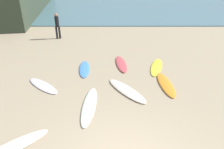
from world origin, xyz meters
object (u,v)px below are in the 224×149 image
Objects in this scene: surfboard_3 at (84,69)px; surfboard_6 at (13,146)px; surfboard_1 at (89,105)px; surfboard_4 at (165,84)px; surfboard_7 at (126,90)px; surfboard_0 at (42,86)px; surfboard_5 at (120,64)px; beachgoer_near at (56,25)px; surfboard_2 at (156,67)px.

surfboard_6 is (-1.43, -5.11, 0.01)m from surfboard_3.
surfboard_4 is (3.19, 1.56, 0.01)m from surfboard_1.
surfboard_0 is at bearing 138.65° from surfboard_7.
surfboard_1 is 2.80m from surfboard_6.
surfboard_0 is 3.61m from surfboard_7.
surfboard_5 is 1.19× the size of beachgoer_near.
surfboard_1 is 1.78m from surfboard_7.
beachgoer_near is (-4.33, 4.54, 0.96)m from surfboard_5.
surfboard_0 is 0.79× the size of surfboard_1.
surfboard_0 is 0.88× the size of surfboard_2.
surfboard_3 is 0.84× the size of surfboard_7.
surfboard_4 is (3.74, -1.57, 0.01)m from surfboard_3.
surfboard_5 is (1.87, 0.60, 0.01)m from surfboard_3.
surfboard_4 reaches higher than surfboard_6.
surfboard_5 reaches higher than surfboard_2.
surfboard_6 reaches higher than surfboard_2.
surfboard_7 is (1.44, 1.05, 0.01)m from surfboard_1.
surfboard_0 is 1.00× the size of surfboard_3.
surfboard_0 and surfboard_3 have the same top height.
surfboard_1 is 8.85m from beachgoer_near.
surfboard_0 is at bearing 142.93° from surfboard_6.
beachgoer_near reaches higher than surfboard_6.
surfboard_2 is at bearing 121.35° from beachgoer_near.
surfboard_3 is at bearing 11.19° from surfboard_5.
surfboard_4 is (5.33, 0.11, 0.01)m from surfboard_0.
surfboard_4 is at bearing 108.82° from surfboard_2.
surfboard_7 is (-1.68, -2.32, 0.01)m from surfboard_2.
surfboard_6 reaches higher than surfboard_0.
beachgoer_near is at bearing 112.35° from surfboard_1.
surfboard_3 is at bearing 20.29° from surfboard_2.
surfboard_6 is at bearing -132.50° from surfboard_1.
surfboard_6 is at bearing -135.52° from surfboard_0.
surfboard_6 is 4.57m from surfboard_7.
surfboard_0 is 4.15m from surfboard_5.
beachgoer_near reaches higher than surfboard_5.
surfboard_0 is 6.94m from beachgoer_near.
beachgoer_near is at bearing 86.72° from surfboard_7.
surfboard_7 is at bearing 127.96° from surfboard_3.
surfboard_7 is (3.42, 3.03, 0.01)m from surfboard_6.
surfboard_7 is at bearing -166.83° from surfboard_4.
surfboard_6 is at bearing 75.78° from beachgoer_near.
surfboard_3 is 0.91× the size of surfboard_5.
surfboard_5 is 0.93× the size of surfboard_7.
surfboard_6 is 0.90× the size of surfboard_7.
surfboard_4 reaches higher than surfboard_3.
surfboard_0 is at bearing 40.72° from surfboard_3.
surfboard_6 is at bearing 53.52° from surfboard_5.
surfboard_5 and surfboard_7 have the same top height.
surfboard_6 is at bearing 68.68° from surfboard_3.
surfboard_1 is 1.08× the size of surfboard_7.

